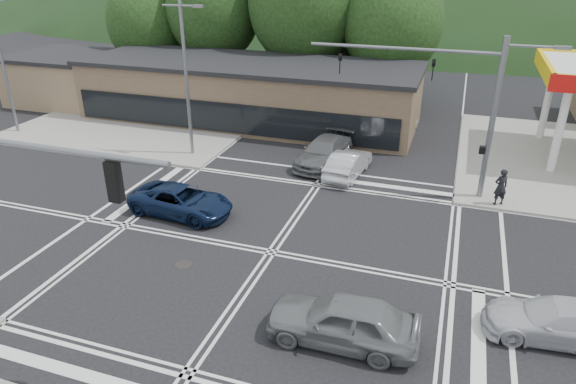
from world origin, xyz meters
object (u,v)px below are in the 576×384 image
(car_grey_center, at_px, (343,320))
(car_silver_east, at_px, (559,321))
(car_queue_b, at_px, (408,115))
(pedestrian, at_px, (501,187))
(car_queue_a, at_px, (348,163))
(car_northbound, at_px, (324,152))
(car_blue_west, at_px, (181,201))

(car_grey_center, xyz_separation_m, car_silver_east, (6.52, 2.36, -0.15))
(car_queue_b, relative_size, pedestrian, 2.10)
(car_queue_a, relative_size, car_queue_b, 1.11)
(car_grey_center, bearing_deg, pedestrian, 155.89)
(car_silver_east, bearing_deg, car_queue_b, -166.16)
(car_silver_east, distance_m, car_northbound, 16.41)
(car_blue_west, relative_size, car_queue_b, 1.28)
(pedestrian, bearing_deg, car_grey_center, 40.67)
(car_blue_west, height_order, car_grey_center, car_grey_center)
(car_queue_b, bearing_deg, pedestrian, 112.35)
(car_blue_west, relative_size, car_queue_a, 1.16)
(car_grey_center, height_order, car_queue_a, car_grey_center)
(car_blue_west, xyz_separation_m, car_queue_a, (6.46, 7.10, 0.02))
(car_grey_center, bearing_deg, car_northbound, -163.73)
(car_queue_b, bearing_deg, car_blue_west, 60.89)
(car_grey_center, relative_size, car_northbound, 0.93)
(car_queue_a, bearing_deg, car_grey_center, 108.49)
(car_blue_west, xyz_separation_m, car_queue_b, (8.50, 17.63, -0.03))
(car_blue_west, bearing_deg, car_northbound, -25.48)
(car_queue_a, distance_m, car_queue_b, 10.73)
(car_grey_center, height_order, car_queue_b, car_grey_center)
(car_queue_b, height_order, car_northbound, car_northbound)
(car_queue_b, bearing_deg, car_grey_center, 88.45)
(car_grey_center, xyz_separation_m, pedestrian, (5.04, 11.80, 0.25))
(car_northbound, bearing_deg, car_queue_a, -26.55)
(car_queue_a, bearing_deg, car_silver_east, 137.07)
(car_queue_a, bearing_deg, car_blue_west, 54.31)
(car_blue_west, distance_m, pedestrian, 15.36)
(car_blue_west, bearing_deg, car_silver_east, -99.39)
(car_queue_a, relative_size, car_northbound, 0.83)
(car_blue_west, xyz_separation_m, car_northbound, (4.75, 8.32, 0.06))
(car_grey_center, height_order, car_northbound, car_grey_center)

